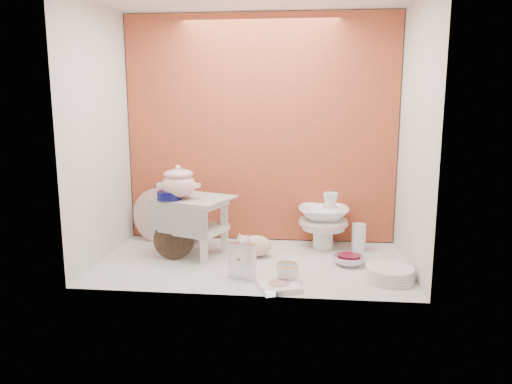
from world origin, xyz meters
TOP-DOWN VIEW (x-y plane):
  - ground at (0.00, 0.00)m, footprint 1.80×1.80m
  - niche_shell at (0.00, 0.18)m, footprint 1.86×1.03m
  - step_stool at (-0.37, 0.12)m, footprint 0.52×0.49m
  - soup_tureen at (-0.45, 0.07)m, footprint 0.30×0.30m
  - cobalt_bowl at (-0.50, 0.04)m, footprint 0.14×0.14m
  - floral_platter at (-0.68, 0.37)m, footprint 0.37×0.13m
  - blue_white_vase at (-0.50, 0.36)m, footprint 0.34×0.34m
  - lacquer_tray at (-0.47, 0.02)m, footprint 0.25×0.11m
  - mantel_clock at (-0.03, -0.27)m, footprint 0.15×0.10m
  - plush_pig at (0.01, 0.10)m, footprint 0.28×0.22m
  - teacup_saucer at (0.22, -0.30)m, footprint 0.19×0.19m
  - gold_rim_teacup at (0.22, -0.30)m, footprint 0.15×0.15m
  - lattice_dish at (0.18, -0.39)m, footprint 0.26×0.26m
  - dinner_plate_stack at (0.76, -0.22)m, footprint 0.34×0.34m
  - crystal_bowl at (0.56, 0.01)m, footprint 0.23×0.23m
  - clear_glass_vase at (0.65, 0.29)m, footprint 0.10×0.10m
  - porcelain_tower at (0.42, 0.33)m, footprint 0.37×0.37m

SIDE VIEW (x-z plane):
  - ground at x=0.00m, z-range 0.00..0.00m
  - teacup_saucer at x=0.22m, z-range 0.00..0.01m
  - lattice_dish at x=0.18m, z-range 0.00..0.03m
  - crystal_bowl at x=0.56m, z-range 0.00..0.06m
  - dinner_plate_stack at x=0.76m, z-range 0.00..0.07m
  - gold_rim_teacup at x=0.22m, z-range 0.01..0.10m
  - plush_pig at x=0.01m, z-range 0.00..0.14m
  - clear_glass_vase at x=0.65m, z-range 0.00..0.18m
  - mantel_clock at x=-0.03m, z-range 0.00..0.21m
  - lacquer_tray at x=-0.47m, z-range 0.00..0.24m
  - blue_white_vase at x=-0.50m, z-range 0.00..0.26m
  - step_stool at x=-0.37m, z-range 0.00..0.36m
  - floral_platter at x=-0.68m, z-range 0.00..0.37m
  - porcelain_tower at x=0.42m, z-range 0.00..0.37m
  - cobalt_bowl at x=-0.50m, z-range 0.36..0.41m
  - soup_tureen at x=-0.45m, z-range 0.36..0.57m
  - niche_shell at x=0.00m, z-range 0.17..1.70m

